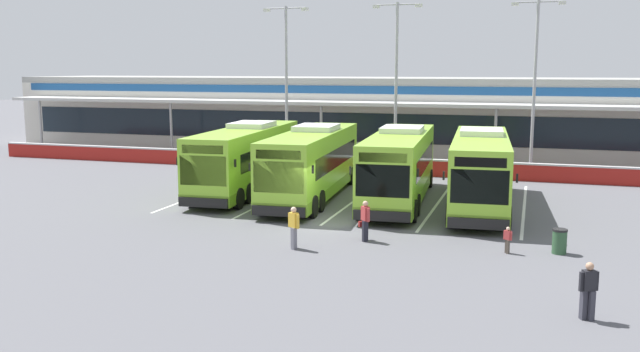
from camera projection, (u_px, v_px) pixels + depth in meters
ground_plane at (324, 223)px, 29.87m from camera, size 200.00×200.00×0.00m
terminal_building at (422, 115)px, 54.72m from camera, size 70.00×13.00×6.00m
red_barrier_wall at (391, 166)px, 43.43m from camera, size 60.00×0.40×1.10m
coach_bus_leftmost at (247, 159)px, 37.30m from camera, size 3.61×12.30×3.78m
coach_bus_left_centre at (312, 164)px, 35.39m from camera, size 3.61×12.30×3.78m
coach_bus_centre at (399, 167)px, 34.43m from camera, size 3.61×12.30×3.78m
coach_bus_right_centre at (480, 171)px, 33.01m from camera, size 3.61×12.30×3.78m
bay_stripe_far_west at (213, 190)px, 38.02m from camera, size 0.14×13.00×0.01m
bay_stripe_west at (283, 194)px, 36.77m from camera, size 0.14×13.00×0.01m
bay_stripe_mid_west at (358, 198)px, 35.52m from camera, size 0.14×13.00×0.01m
bay_stripe_centre at (438, 203)px, 34.27m from camera, size 0.14×13.00×0.01m
bay_stripe_mid_east at (524, 208)px, 33.02m from camera, size 0.14×13.00×0.01m
pedestrian_with_handbag at (365, 220)px, 26.68m from camera, size 0.55×0.59×1.62m
pedestrian_in_dark_coat at (588, 289)px, 18.28m from camera, size 0.52×0.35×1.62m
pedestrian_child at (508, 239)px, 24.93m from camera, size 0.32×0.25×1.00m
pedestrian_near_bin at (294, 226)px, 25.51m from camera, size 0.51×0.41×1.62m
lamp_post_west at (286, 75)px, 47.24m from camera, size 3.24×0.28×11.00m
lamp_post_centre at (396, 75)px, 44.52m from camera, size 3.24×0.28×11.00m
lamp_post_east at (535, 76)px, 42.76m from camera, size 3.24×0.28×11.00m
litter_bin at (559, 241)px, 24.91m from camera, size 0.54×0.54×0.93m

